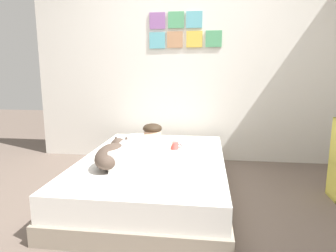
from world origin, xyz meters
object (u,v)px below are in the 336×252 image
person_lying (146,148)px  coffee_cup (174,146)px  pillow (142,139)px  cell_phone (135,162)px  dog (113,154)px  bed (154,176)px

person_lying → coffee_cup: person_lying is taller
pillow → cell_phone: pillow is taller
person_lying → dog: person_lying is taller
bed → person_lying: 0.30m
pillow → dog: (-0.08, -0.81, 0.05)m
person_lying → coffee_cup: bearing=58.6°
person_lying → coffee_cup: 0.45m
pillow → cell_phone: bearing=-82.6°
bed → pillow: pillow is taller
bed → dog: size_ratio=3.50×
person_lying → cell_phone: bearing=-119.3°
coffee_cup → person_lying: bearing=-121.4°
person_lying → cell_phone: size_ratio=6.57×
dog → coffee_cup: size_ratio=4.60×
dog → bed: bearing=44.4°
bed → person_lying: bearing=-141.6°
bed → cell_phone: bearing=-127.5°
bed → coffee_cup: bearing=63.1°
person_lying → cell_phone: 0.17m
dog → coffee_cup: (0.47, 0.62, -0.07)m
bed → pillow: (-0.22, 0.52, 0.24)m
dog → pillow: bearing=84.6°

